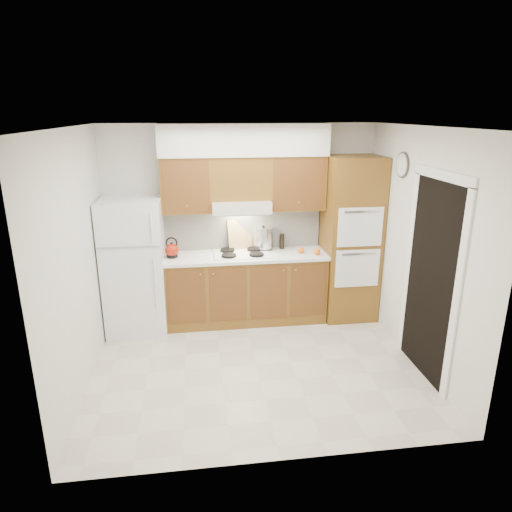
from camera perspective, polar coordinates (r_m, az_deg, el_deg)
The scene contains 26 objects.
floor at distance 5.31m, azimuth 0.02°, elevation -13.42°, with size 3.60×3.60×0.00m, color beige.
ceiling at distance 4.55m, azimuth 0.02°, elevation 15.86°, with size 3.60×3.60×0.00m, color white.
wall_back at distance 6.21m, azimuth -1.87°, elevation 4.22°, with size 3.60×0.02×2.60m, color silver.
wall_left at distance 4.88m, azimuth -21.43°, elevation -0.81°, with size 0.02×3.00×2.60m, color silver.
wall_right at distance 5.32m, azimuth 19.62°, elevation 0.85°, with size 0.02×3.00×2.60m, color silver.
fridge at distance 6.01m, azimuth -14.91°, elevation -1.23°, with size 0.75×0.72×1.72m, color white.
base_cabinets at distance 6.18m, azimuth -1.27°, elevation -4.10°, with size 2.11×0.60×0.90m, color brown.
countertop at distance 6.02m, azimuth -1.29°, elevation 0.02°, with size 2.13×0.62×0.04m, color white.
backsplash at distance 6.22m, azimuth -1.62°, elevation 3.47°, with size 2.11×0.03×0.56m, color white.
oven_cabinet at distance 6.26m, azimuth 11.69°, elevation 2.08°, with size 0.70×0.65×2.20m, color brown.
upper_cab_left at distance 5.91m, azimuth -8.74°, elevation 8.77°, with size 0.63×0.33×0.70m, color brown.
upper_cab_right at distance 6.06m, azimuth 5.07°, elevation 9.12°, with size 0.73×0.33×0.70m, color brown.
range_hood at distance 5.93m, azimuth -1.91°, elevation 6.29°, with size 0.75×0.45×0.15m, color silver.
upper_cab_over_hood at distance 5.93m, azimuth -2.00°, elevation 9.72°, with size 0.75×0.33×0.55m, color brown.
soffit at distance 5.87m, azimuth -1.54°, elevation 14.31°, with size 2.13×0.36×0.40m, color silver.
cooktop at distance 6.02m, azimuth -1.78°, elevation 0.29°, with size 0.74×0.50×0.01m, color white.
doorway at distance 5.09m, azimuth 20.97°, elevation -2.98°, with size 0.02×0.90×2.10m, color black.
wall_clock at distance 5.63m, azimuth 17.85°, elevation 10.79°, with size 0.30×0.30×0.02m, color #3F3833.
kettle at distance 5.95m, azimuth -10.46°, elevation 0.72°, with size 0.18×0.18×0.18m, color maroon.
cutting_board at distance 6.20m, azimuth -2.08°, elevation 2.66°, with size 0.32×0.02×0.43m, color tan.
stock_pot at distance 6.19m, azimuth 0.93°, elevation 2.30°, with size 0.26×0.26×0.27m, color silver.
condiment_a at distance 6.24m, azimuth 3.30°, elevation 1.84°, with size 0.06×0.06×0.21m, color black.
condiment_b at distance 6.24m, azimuth 1.72°, elevation 1.80°, with size 0.06×0.06×0.20m, color black.
condiment_c at distance 6.29m, azimuth 3.22°, elevation 1.77°, with size 0.06×0.06×0.17m, color black.
orange_near at distance 6.03m, azimuth 7.67°, elevation 0.51°, with size 0.08×0.08×0.08m, color orange.
orange_far at distance 6.08m, azimuth 5.65°, elevation 0.73°, with size 0.08×0.08×0.08m, color orange.
Camera 1 is at (-0.62, -4.51, 2.75)m, focal length 32.00 mm.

